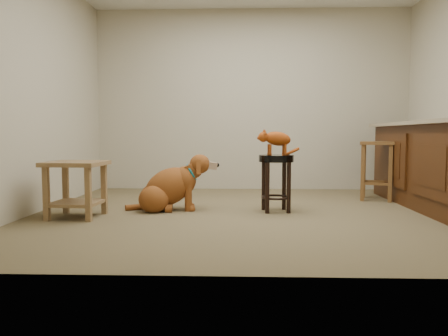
{
  "coord_description": "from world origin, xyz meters",
  "views": [
    {
      "loc": [
        -0.18,
        -4.4,
        0.79
      ],
      "look_at": [
        -0.34,
        0.13,
        0.45
      ],
      "focal_mm": 35.0,
      "sensor_mm": 36.0,
      "label": 1
    }
  ],
  "objects_px": {
    "side_table": "(76,181)",
    "golden_retriever": "(170,188)",
    "tabby_kitten": "(275,139)",
    "padded_stool": "(276,171)",
    "wood_stool": "(377,170)"
  },
  "relations": [
    {
      "from": "padded_stool",
      "to": "golden_retriever",
      "type": "bearing_deg",
      "value": 177.91
    },
    {
      "from": "wood_stool",
      "to": "side_table",
      "type": "height_order",
      "value": "wood_stool"
    },
    {
      "from": "wood_stool",
      "to": "golden_retriever",
      "type": "xyz_separation_m",
      "value": [
        -2.41,
        -0.8,
        -0.14
      ]
    },
    {
      "from": "golden_retriever",
      "to": "tabby_kitten",
      "type": "relative_size",
      "value": 2.17
    },
    {
      "from": "padded_stool",
      "to": "golden_retriever",
      "type": "xyz_separation_m",
      "value": [
        -1.11,
        0.04,
        -0.18
      ]
    },
    {
      "from": "side_table",
      "to": "tabby_kitten",
      "type": "bearing_deg",
      "value": 11.4
    },
    {
      "from": "wood_stool",
      "to": "side_table",
      "type": "distance_m",
      "value": 3.47
    },
    {
      "from": "side_table",
      "to": "tabby_kitten",
      "type": "distance_m",
      "value": 2.01
    },
    {
      "from": "side_table",
      "to": "golden_retriever",
      "type": "xyz_separation_m",
      "value": [
        0.83,
        0.43,
        -0.12
      ]
    },
    {
      "from": "side_table",
      "to": "wood_stool",
      "type": "bearing_deg",
      "value": 20.88
    },
    {
      "from": "padded_stool",
      "to": "wood_stool",
      "type": "distance_m",
      "value": 1.55
    },
    {
      "from": "padded_stool",
      "to": "side_table",
      "type": "height_order",
      "value": "padded_stool"
    },
    {
      "from": "padded_stool",
      "to": "tabby_kitten",
      "type": "bearing_deg",
      "value": -179.31
    },
    {
      "from": "padded_stool",
      "to": "wood_stool",
      "type": "xyz_separation_m",
      "value": [
        1.29,
        0.85,
        -0.05
      ]
    },
    {
      "from": "wood_stool",
      "to": "golden_retriever",
      "type": "height_order",
      "value": "wood_stool"
    }
  ]
}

